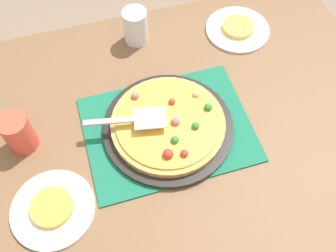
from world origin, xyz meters
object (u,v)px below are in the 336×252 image
(pizza_pan, at_px, (168,127))
(plate_near_left, at_px, (53,209))
(served_slice_left, at_px, (52,207))
(cup_far, at_px, (136,26))
(served_slice_right, at_px, (238,27))
(pizza_server, at_px, (133,119))
(cup_near, at_px, (18,133))
(plate_far_right, at_px, (238,30))
(pizza, at_px, (168,124))

(pizza_pan, distance_m, plate_near_left, 0.39)
(served_slice_left, distance_m, cup_far, 0.64)
(pizza_pan, distance_m, served_slice_right, 0.47)
(pizza_pan, relative_size, pizza_server, 1.62)
(plate_near_left, relative_size, cup_near, 1.83)
(plate_far_right, bearing_deg, cup_near, 18.04)
(served_slice_right, height_order, cup_near, cup_near)
(served_slice_left, bearing_deg, pizza, -157.45)
(pizza, xyz_separation_m, pizza_server, (0.10, -0.02, 0.04))
(pizza, height_order, plate_far_right, pizza)
(pizza_pan, bearing_deg, served_slice_left, 22.67)
(plate_far_right, bearing_deg, served_slice_right, 0.00)
(pizza_pan, bearing_deg, pizza, 111.59)
(served_slice_right, distance_m, cup_near, 0.79)
(pizza, bearing_deg, cup_near, -10.01)
(pizza_server, bearing_deg, cup_far, -105.35)
(served_slice_right, bearing_deg, pizza, 42.56)
(pizza, bearing_deg, pizza_pan, -68.41)
(plate_far_right, bearing_deg, cup_far, -9.75)
(plate_near_left, distance_m, cup_near, 0.23)
(cup_near, height_order, cup_far, same)
(served_slice_left, bearing_deg, plate_near_left, 0.00)
(pizza_server, bearing_deg, plate_near_left, 32.77)
(cup_far, xyz_separation_m, pizza_server, (0.10, 0.36, 0.01))
(pizza_pan, relative_size, plate_near_left, 1.73)
(pizza, distance_m, cup_far, 0.38)
(cup_near, bearing_deg, pizza, 169.99)
(plate_far_right, relative_size, served_slice_right, 2.00)
(cup_near, xyz_separation_m, pizza_server, (-0.31, 0.05, 0.01))
(served_slice_right, xyz_separation_m, cup_near, (0.75, 0.25, 0.04))
(pizza, distance_m, cup_near, 0.41)
(plate_far_right, xyz_separation_m, pizza_server, (0.44, 0.30, 0.07))
(served_slice_right, height_order, cup_far, cup_far)
(pizza_pan, height_order, served_slice_left, served_slice_left)
(cup_far, bearing_deg, plate_near_left, 55.65)
(plate_near_left, height_order, pizza_server, pizza_server)
(pizza_pan, distance_m, plate_far_right, 0.47)
(plate_near_left, height_order, cup_near, cup_near)
(served_slice_right, bearing_deg, served_slice_left, 33.53)
(pizza, distance_m, served_slice_left, 0.39)
(plate_far_right, xyz_separation_m, served_slice_right, (0.00, 0.00, 0.01))
(plate_far_right, relative_size, served_slice_left, 2.00)
(cup_near, bearing_deg, served_slice_left, 103.03)
(plate_far_right, xyz_separation_m, served_slice_left, (0.70, 0.47, 0.01))
(cup_far, bearing_deg, served_slice_left, 55.65)
(pizza_pan, distance_m, cup_near, 0.42)
(plate_far_right, height_order, cup_far, cup_far)
(pizza, bearing_deg, plate_far_right, -137.44)
(served_slice_right, bearing_deg, cup_near, 18.04)
(plate_far_right, height_order, served_slice_left, served_slice_left)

